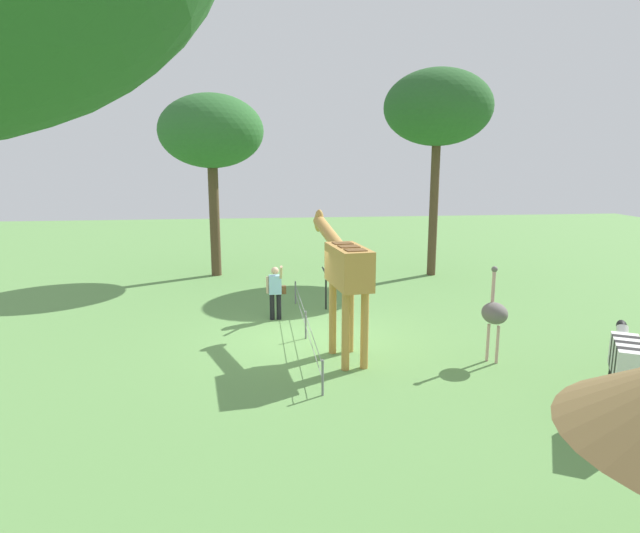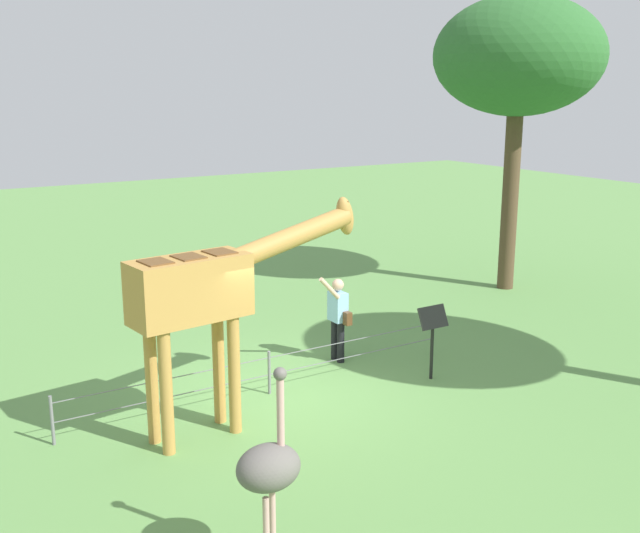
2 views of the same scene
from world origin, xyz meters
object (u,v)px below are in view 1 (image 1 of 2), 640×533
Objects in this scene: visitor at (276,290)px; tree_east at (438,109)px; tree_northeast at (211,132)px; zebra at (626,362)px; ostrich at (494,313)px; giraffe at (344,268)px; info_sign at (326,280)px.

visitor is 0.21× the size of tree_east.
visitor is 0.24× the size of tree_northeast.
ostrich is (3.13, 0.96, 0.01)m from zebra.
tree_east is at bearing -10.31° from ostrich.
giraffe is 0.49× the size of tree_east.
zebra is at bearing -152.43° from info_sign.
tree_east is (9.52, -1.73, 5.40)m from ostrich.
tree_northeast is 5.42× the size of info_sign.
tree_east is (12.65, -0.77, 5.41)m from zebra.
visitor is at bearing 25.42° from giraffe.
zebra is (-7.13, -5.81, 0.26)m from visitor.
visitor is 6.29m from ostrich.
visitor is 1.85m from info_sign.
tree_east is at bearing -3.47° from zebra.
giraffe is at bearing 149.60° from tree_east.
ostrich is at bearing 17.13° from zebra.
tree_northeast is (6.52, 2.15, 4.77)m from visitor.
info_sign is at bearing 132.80° from tree_east.
visitor is 0.99× the size of zebra.
zebra is (-3.99, -4.32, -0.99)m from giraffe.
visitor is at bearing -161.71° from tree_northeast.
tree_northeast reaches higher than info_sign.
giraffe is 3.70m from visitor.
ostrich is 13.41m from tree_northeast.
zebra is 16.43m from tree_northeast.
tree_northeast is (9.66, 3.65, 3.52)m from giraffe.
ostrich is (-4.01, -4.85, 0.27)m from visitor.
tree_east reaches higher than tree_northeast.
info_sign is at bearing 33.35° from ostrich.
visitor is at bearing 39.17° from zebra.
tree_northeast reaches higher than visitor.
tree_northeast is (13.65, 7.96, 4.51)m from zebra.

